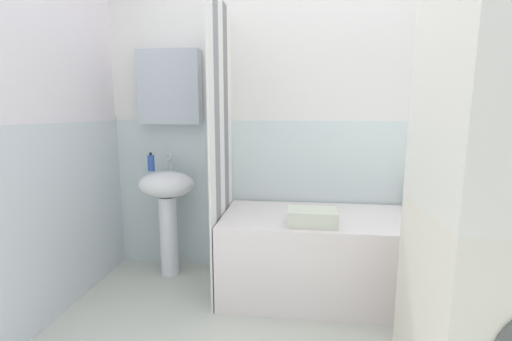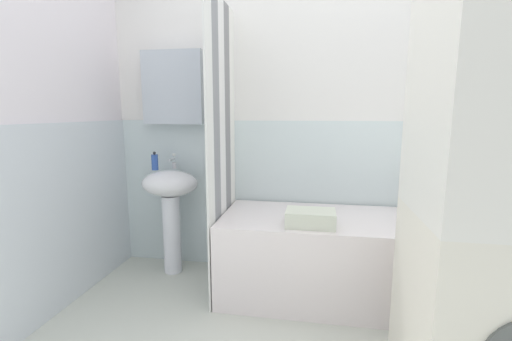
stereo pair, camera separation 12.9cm
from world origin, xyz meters
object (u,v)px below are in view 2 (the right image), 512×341
at_px(sink, 170,198).
at_px(towel_folded, 311,218).
at_px(conditioner_bottle, 416,199).
at_px(bathtub, 342,258).
at_px(lotion_bottle, 427,199).
at_px(washer_dryer_stack, 502,218).
at_px(soap_dispenser, 155,162).
at_px(body_wash_bottle, 446,198).

relative_size(sink, towel_folded, 2.70).
distance_m(conditioner_bottle, towel_folded, 0.88).
xyz_separation_m(sink, bathtub, (1.30, -0.16, -0.32)).
bearing_deg(conditioner_bottle, towel_folded, -147.15).
bearing_deg(bathtub, lotion_bottle, 25.16).
xyz_separation_m(lotion_bottle, washer_dryer_stack, (-0.09, -1.20, 0.22)).
height_order(sink, towel_folded, sink).
bearing_deg(conditioner_bottle, washer_dryer_stack, -90.78).
height_order(bathtub, towel_folded, towel_folded).
distance_m(lotion_bottle, washer_dryer_stack, 1.22).
height_order(soap_dispenser, towel_folded, soap_dispenser).
xyz_separation_m(sink, conditioner_bottle, (1.82, 0.11, 0.04)).
xyz_separation_m(soap_dispenser, washer_dryer_stack, (1.92, -1.09, -0.01)).
height_order(sink, soap_dispenser, soap_dispenser).
bearing_deg(washer_dryer_stack, bathtub, 118.76).
relative_size(body_wash_bottle, washer_dryer_stack, 0.13).
relative_size(body_wash_bottle, conditioner_bottle, 1.27).
bearing_deg(bathtub, soap_dispenser, 173.14).
distance_m(soap_dispenser, conditioner_bottle, 1.96).
xyz_separation_m(soap_dispenser, conditioner_bottle, (1.94, 0.10, -0.24)).
relative_size(conditioner_bottle, towel_folded, 0.58).
bearing_deg(soap_dispenser, sink, -3.93).
distance_m(body_wash_bottle, lotion_bottle, 0.12).
bearing_deg(sink, towel_folded, -18.65).
bearing_deg(towel_folded, sink, 161.35).
xyz_separation_m(bathtub, conditioner_bottle, (0.52, 0.27, 0.36)).
bearing_deg(soap_dispenser, body_wash_bottle, 2.34).
bearing_deg(lotion_bottle, washer_dryer_stack, -94.48).
xyz_separation_m(sink, washer_dryer_stack, (1.80, -1.08, 0.27)).
bearing_deg(bathtub, body_wash_bottle, 19.77).
relative_size(bathtub, towel_folded, 5.36).
bearing_deg(lotion_bottle, sink, -176.43).
bearing_deg(conditioner_bottle, lotion_bottle, 7.06).
distance_m(bathtub, towel_folded, 0.44).
height_order(towel_folded, washer_dryer_stack, washer_dryer_stack).
height_order(body_wash_bottle, conditioner_bottle, body_wash_bottle).
distance_m(soap_dispenser, lotion_bottle, 2.03).
bearing_deg(towel_folded, soap_dispenser, 162.74).
bearing_deg(sink, body_wash_bottle, 2.71).
xyz_separation_m(soap_dispenser, lotion_bottle, (2.02, 0.11, -0.23)).
distance_m(soap_dispenser, body_wash_bottle, 2.15).
bearing_deg(soap_dispenser, lotion_bottle, 3.12).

